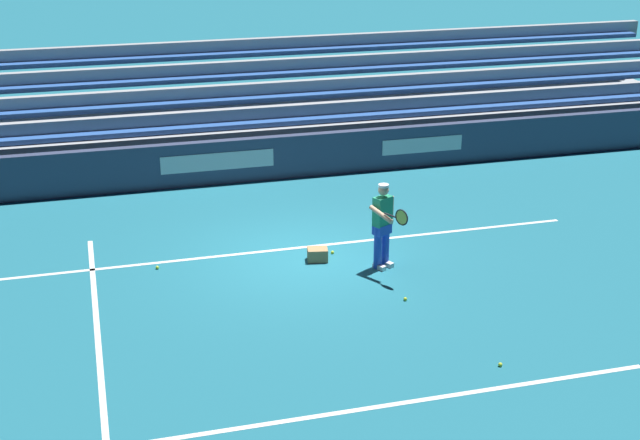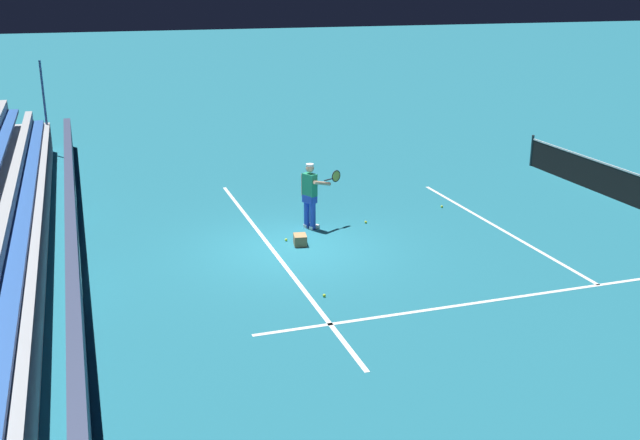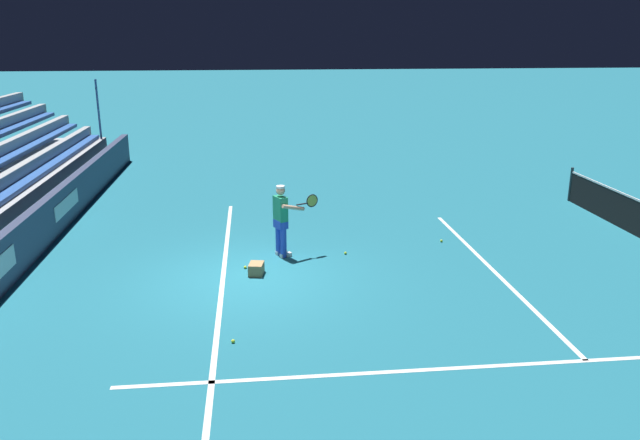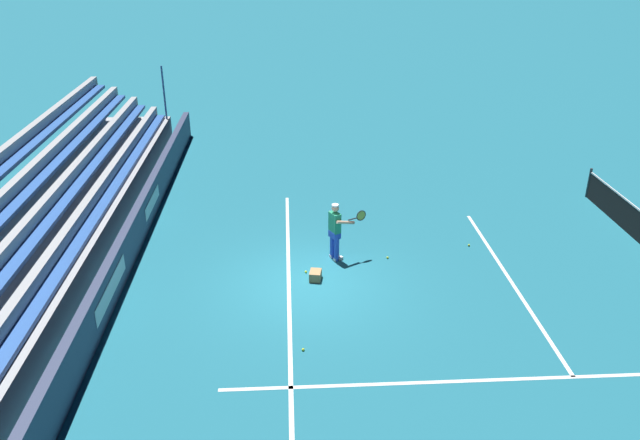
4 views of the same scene
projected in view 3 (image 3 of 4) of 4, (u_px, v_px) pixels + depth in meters
ground_plane at (246, 279)px, 13.44m from camera, size 160.00×160.00×0.00m
court_baseline_white at (223, 280)px, 13.39m from camera, size 12.00×0.10×0.01m
court_sideline_white at (497, 366)px, 9.94m from camera, size 0.10×12.00×0.01m
court_service_line_white at (492, 269)px, 14.01m from camera, size 8.22×0.10×0.01m
back_wall_sponsor_board at (0, 264)px, 12.77m from camera, size 27.34×0.25×1.10m
tennis_player at (282, 220)px, 14.60m from camera, size 0.56×1.07×1.71m
ball_box_cardboard at (256, 269)px, 13.67m from camera, size 0.45×0.37×0.26m
tennis_ball_midcourt at (345, 253)px, 14.94m from camera, size 0.07×0.07×0.07m
tennis_ball_near_player at (441, 241)px, 15.82m from camera, size 0.07×0.07×0.07m
tennis_ball_toward_net at (233, 341)px, 10.67m from camera, size 0.07×0.07×0.07m
tennis_ball_far_right at (245, 267)px, 14.03m from camera, size 0.07×0.07×0.07m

